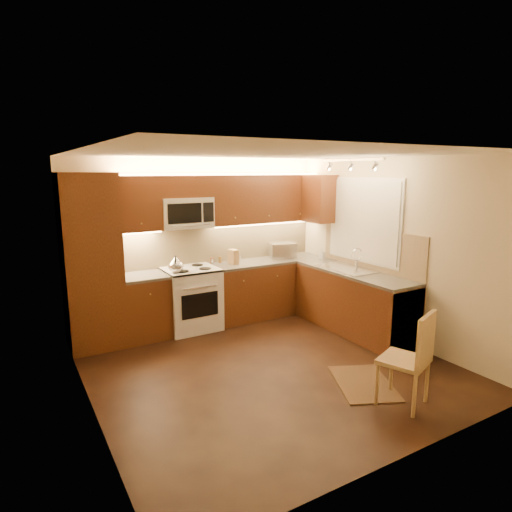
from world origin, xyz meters
TOP-DOWN VIEW (x-y plane):
  - floor at (0.00, 0.00)m, footprint 4.00×4.00m
  - ceiling at (0.00, 0.00)m, footprint 4.00×4.00m
  - wall_back at (0.00, 2.00)m, footprint 4.00×0.01m
  - wall_front at (0.00, -2.00)m, footprint 4.00×0.01m
  - wall_left at (-2.00, 0.00)m, footprint 0.01×4.00m
  - wall_right at (2.00, 0.00)m, footprint 0.01×4.00m
  - pantry at (-1.65, 1.70)m, footprint 0.70×0.60m
  - base_cab_back_left at (-0.99, 1.70)m, footprint 0.62×0.60m
  - counter_back_left at (-0.99, 1.70)m, footprint 0.62×0.60m
  - base_cab_back_right at (1.04, 1.70)m, footprint 1.92×0.60m
  - counter_back_right at (1.04, 1.70)m, footprint 1.92×0.60m
  - base_cab_right at (1.70, 0.40)m, footprint 0.60×2.00m
  - counter_right at (1.70, 0.40)m, footprint 0.60×2.00m
  - dishwasher at (1.70, -0.30)m, footprint 0.58×0.60m
  - backsplash_back at (0.35, 1.99)m, footprint 3.30×0.02m
  - backsplash_right at (1.99, 0.40)m, footprint 0.02×2.00m
  - upper_cab_back_left at (-0.99, 1.82)m, footprint 0.62×0.35m
  - upper_cab_back_right at (1.04, 1.82)m, footprint 1.92×0.35m
  - upper_cab_bridge at (-0.30, 1.82)m, footprint 0.76×0.35m
  - upper_cab_right_corner at (1.82, 1.40)m, footprint 0.35×0.50m
  - stove at (-0.30, 1.68)m, footprint 0.76×0.65m
  - microwave at (-0.30, 1.81)m, footprint 0.76×0.38m
  - window_frame at (1.99, 0.55)m, footprint 0.03×1.44m
  - window_blinds at (1.97, 0.55)m, footprint 0.02×1.36m
  - sink at (1.70, 0.55)m, footprint 0.52×0.86m
  - faucet at (1.88, 0.55)m, footprint 0.20×0.04m
  - track_light_bar at (1.55, 0.40)m, footprint 0.04×1.20m
  - kettle at (-0.58, 1.52)m, footprint 0.28×0.28m
  - toaster_oven at (1.34, 1.72)m, footprint 0.50×0.43m
  - knife_block at (0.42, 1.71)m, footprint 0.13×0.18m
  - spice_jar_a at (0.14, 1.86)m, footprint 0.05×0.05m
  - spice_jar_b at (0.14, 1.89)m, footprint 0.06×0.06m
  - spice_jar_c at (0.61, 1.84)m, footprint 0.05×0.05m
  - spice_jar_d at (0.28, 1.89)m, footprint 0.06×0.06m
  - soap_bottle at (1.85, 1.33)m, footprint 0.10×0.10m
  - rug at (0.68, -0.90)m, footprint 0.89×1.03m
  - dining_chair at (0.72, -1.39)m, footprint 0.56×0.56m

SIDE VIEW (x-z plane):
  - floor at x=0.00m, z-range -0.01..0.01m
  - rug at x=0.68m, z-range 0.00..0.01m
  - base_cab_back_left at x=-0.99m, z-range 0.00..0.86m
  - base_cab_back_right at x=1.04m, z-range 0.00..0.86m
  - base_cab_right at x=1.70m, z-range 0.00..0.86m
  - dishwasher at x=1.70m, z-range 0.01..0.85m
  - stove at x=-0.30m, z-range 0.00..0.92m
  - dining_chair at x=0.72m, z-range 0.00..0.98m
  - counter_back_left at x=-0.99m, z-range 0.86..0.90m
  - counter_back_right at x=1.04m, z-range 0.86..0.90m
  - counter_right at x=1.70m, z-range 0.86..0.90m
  - spice_jar_a at x=0.14m, z-range 0.90..0.98m
  - spice_jar_c at x=0.61m, z-range 0.90..1.00m
  - spice_jar_d at x=0.28m, z-range 0.90..1.00m
  - spice_jar_b at x=0.14m, z-range 0.90..1.00m
  - sink at x=1.70m, z-range 0.90..1.05m
  - soap_bottle at x=1.85m, z-range 0.90..1.07m
  - knife_block at x=0.42m, z-range 0.90..1.13m
  - toaster_oven at x=1.34m, z-range 0.90..1.15m
  - kettle at x=-0.58m, z-range 0.92..1.17m
  - faucet at x=1.88m, z-range 0.90..1.20m
  - pantry at x=-1.65m, z-range 0.00..2.30m
  - backsplash_back at x=0.35m, z-range 0.90..1.50m
  - backsplash_right at x=1.99m, z-range 0.90..1.50m
  - wall_back at x=0.00m, z-range 0.00..2.50m
  - wall_front at x=0.00m, z-range 0.00..2.50m
  - wall_left at x=-2.00m, z-range 0.00..2.50m
  - wall_right at x=2.00m, z-range 0.00..2.50m
  - window_frame at x=1.99m, z-range 0.98..2.22m
  - window_blinds at x=1.97m, z-range 1.02..2.18m
  - microwave at x=-0.30m, z-range 1.50..1.94m
  - upper_cab_back_left at x=-0.99m, z-range 1.50..2.25m
  - upper_cab_back_right at x=1.04m, z-range 1.50..2.25m
  - upper_cab_right_corner at x=1.82m, z-range 1.50..2.25m
  - upper_cab_bridge at x=-0.30m, z-range 1.94..2.25m
  - track_light_bar at x=1.55m, z-range 2.44..2.48m
  - ceiling at x=0.00m, z-range 2.50..2.50m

